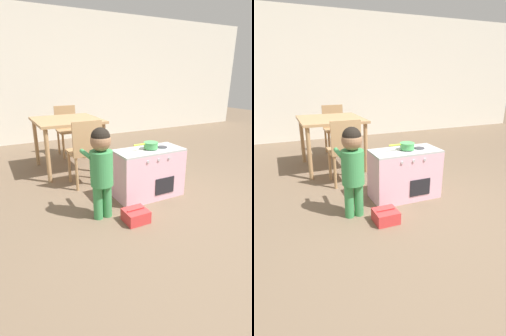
% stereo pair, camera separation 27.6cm
% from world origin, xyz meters
% --- Properties ---
extents(ground_plane, '(16.00, 16.00, 0.00)m').
position_xyz_m(ground_plane, '(0.00, 0.00, 0.00)').
color(ground_plane, brown).
extents(wall_back, '(10.00, 0.06, 2.60)m').
position_xyz_m(wall_back, '(0.00, 4.13, 1.30)').
color(wall_back, silver).
rests_on(wall_back, ground_plane).
extents(play_kitchen, '(0.78, 0.39, 0.57)m').
position_xyz_m(play_kitchen, '(0.03, 0.79, 0.28)').
color(play_kitchen, '#EAB2C6').
rests_on(play_kitchen, ground_plane).
extents(toy_pot, '(0.30, 0.16, 0.07)m').
position_xyz_m(toy_pot, '(0.05, 0.79, 0.62)').
color(toy_pot, '#4CAD5B').
rests_on(toy_pot, play_kitchen).
extents(child_figure, '(0.24, 0.38, 0.91)m').
position_xyz_m(child_figure, '(-0.64, 0.58, 0.57)').
color(child_figure, '#3D9351').
rests_on(child_figure, ground_plane).
extents(toy_basket, '(0.23, 0.21, 0.14)m').
position_xyz_m(toy_basket, '(-0.39, 0.35, 0.06)').
color(toy_basket, '#D13838').
rests_on(toy_basket, ground_plane).
extents(dining_table, '(0.91, 0.94, 0.76)m').
position_xyz_m(dining_table, '(-0.50, 2.15, 0.65)').
color(dining_table, tan).
rests_on(dining_table, ground_plane).
extents(dining_chair_near, '(0.37, 0.37, 0.85)m').
position_xyz_m(dining_chair_near, '(-0.50, 1.41, 0.46)').
color(dining_chair_near, tan).
rests_on(dining_chair_near, ground_plane).
extents(dining_chair_far, '(0.37, 0.37, 0.85)m').
position_xyz_m(dining_chair_far, '(-0.29, 2.89, 0.46)').
color(dining_chair_far, tan).
rests_on(dining_chair_far, ground_plane).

